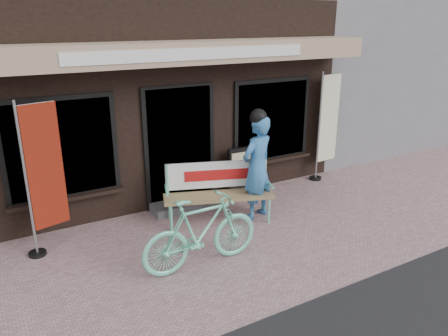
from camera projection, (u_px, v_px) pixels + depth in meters
ground at (237, 250)px, 6.50m from camera, size 70.00×70.00×0.00m
storefront at (121, 31)px, 9.60m from camera, size 7.00×6.77×6.00m
neighbor_right_near at (374, 34)px, 14.09m from camera, size 10.00×7.00×5.60m
bench at (218, 187)px, 7.31m from camera, size 1.88×1.04×0.99m
person at (257, 166)px, 7.29m from camera, size 0.75×0.59×1.89m
bicycle at (201, 232)px, 5.92m from camera, size 1.73×0.50×1.04m
nobori_red at (42, 176)px, 6.12m from camera, size 0.67×0.30×2.27m
nobori_cream at (327, 124)px, 9.08m from camera, size 0.67×0.27×2.27m
menu_stand at (240, 171)px, 8.34m from camera, size 0.48×0.12×0.96m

